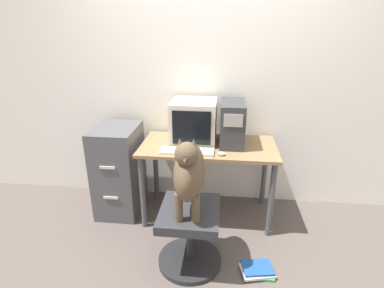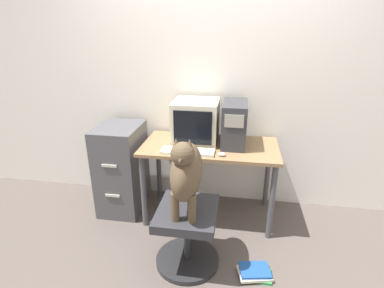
{
  "view_description": "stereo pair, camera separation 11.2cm",
  "coord_description": "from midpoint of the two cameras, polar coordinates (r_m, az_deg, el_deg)",
  "views": [
    {
      "loc": [
        0.14,
        -2.24,
        1.77
      ],
      "look_at": [
        -0.12,
        0.02,
        0.87
      ],
      "focal_mm": 28.0,
      "sensor_mm": 36.0,
      "label": 1
    },
    {
      "loc": [
        0.25,
        -2.22,
        1.77
      ],
      "look_at": [
        -0.12,
        0.02,
        0.87
      ],
      "focal_mm": 28.0,
      "sensor_mm": 36.0,
      "label": 2
    }
  ],
  "objects": [
    {
      "name": "book_stack_floor",
      "position": [
        2.51,
        13.35,
        -22.76
      ],
      "size": [
        0.27,
        0.22,
        0.06
      ],
      "color": "#2D8C47",
      "rests_on": "ground_plane"
    },
    {
      "name": "desk",
      "position": [
        2.79,
        4.49,
        -2.19
      ],
      "size": [
        1.24,
        0.63,
        0.75
      ],
      "color": "olive",
      "rests_on": "ground_plane"
    },
    {
      "name": "office_chair",
      "position": [
        2.4,
        0.49,
        -16.5
      ],
      "size": [
        0.5,
        0.5,
        0.5
      ],
      "color": "#262628",
      "rests_on": "ground_plane"
    },
    {
      "name": "dog",
      "position": [
        2.09,
        0.42,
        -5.18
      ],
      "size": [
        0.22,
        0.5,
        0.61
      ],
      "color": "brown",
      "rests_on": "office_chair"
    },
    {
      "name": "pc_tower",
      "position": [
        2.74,
        9.23,
        3.82
      ],
      "size": [
        0.21,
        0.42,
        0.39
      ],
      "color": "#333338",
      "rests_on": "desk"
    },
    {
      "name": "keyboard",
      "position": [
        2.57,
        0.4,
        -1.4
      ],
      "size": [
        0.46,
        0.15,
        0.03
      ],
      "color": "beige",
      "rests_on": "desk"
    },
    {
      "name": "computer_mouse",
      "position": [
        2.52,
        6.97,
        -1.97
      ],
      "size": [
        0.06,
        0.04,
        0.04
      ],
      "color": "silver",
      "rests_on": "desk"
    },
    {
      "name": "filing_cabinet",
      "position": [
        3.06,
        -12.21,
        -4.57
      ],
      "size": [
        0.4,
        0.53,
        0.88
      ],
      "color": "#4C4C51",
      "rests_on": "ground_plane"
    },
    {
      "name": "crt_monitor",
      "position": [
        2.79,
        1.91,
        4.34
      ],
      "size": [
        0.41,
        0.41,
        0.39
      ],
      "color": "beige",
      "rests_on": "desk"
    },
    {
      "name": "wall_back",
      "position": [
        2.97,
        5.53,
        12.47
      ],
      "size": [
        8.0,
        0.05,
        2.6
      ],
      "color": "white",
      "rests_on": "ground_plane"
    },
    {
      "name": "ground_plane",
      "position": [
        2.85,
        3.52,
        -16.7
      ],
      "size": [
        12.0,
        12.0,
        0.0
      ],
      "primitive_type": "plane",
      "color": "#564C47"
    }
  ]
}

